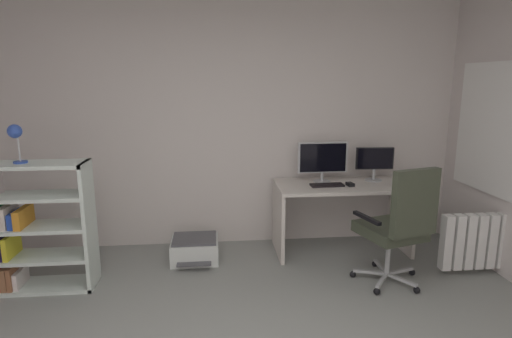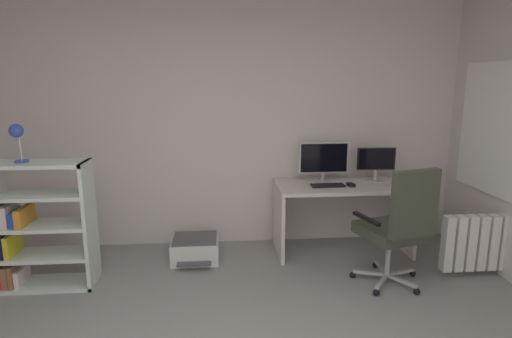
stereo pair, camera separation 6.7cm
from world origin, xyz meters
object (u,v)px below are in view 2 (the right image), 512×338
Objects in this scene: computer_mouse at (351,185)px; desk_lamp at (17,135)px; printer at (195,249)px; monitor_main at (324,159)px; office_chair at (399,224)px; desk at (342,203)px; bookshelf at (24,229)px; radiator at (492,242)px; monitor_secondary at (376,161)px; keyboard at (328,185)px.

desk_lamp is at bearing -178.64° from computer_mouse.
monitor_main is at bearing 8.94° from printer.
office_chair is at bearing -65.52° from monitor_main.
desk is 2.83× the size of printer.
printer is (-1.36, -0.21, -0.87)m from monitor_main.
desk is at bearing 10.20° from bookshelf.
desk is at bearing 113.57° from computer_mouse.
bookshelf is 1.18× the size of radiator.
printer is at bearing 168.34° from radiator.
monitor_main is at bearing 114.48° from office_chair.
office_chair is (0.25, -0.84, 0.06)m from desk.
computer_mouse is 0.10× the size of radiator.
desk is 3.43× the size of monitor_secondary.
desk is at bearing 106.19° from office_chair.
radiator is at bearing -25.35° from keyboard.
desk is 3.05m from bookshelf.
bookshelf is 2.30× the size of printer.
monitor_main reaches higher than desk.
computer_mouse is at bearing -39.71° from monitor_main.
radiator is (0.86, -0.79, -0.64)m from monitor_secondary.
keyboard is 1.51m from printer.
monitor_secondary is at bearing 11.06° from desk_lamp.
keyboard is (0.01, -0.18, -0.24)m from monitor_main.
radiator is (4.24, -0.14, -0.21)m from bookshelf.
desk_lamp reaches higher than radiator.
office_chair is at bearing -5.37° from bookshelf.
radiator is at bearing -28.63° from desk.
office_chair is at bearing -170.45° from radiator.
monitor_main is at bearing 13.27° from desk_lamp.
printer is (1.45, 0.44, -0.42)m from bookshelf.
office_chair is 0.98× the size of bookshelf.
monitor_main is 0.56× the size of radiator.
computer_mouse is at bearing -7.10° from keyboard.
radiator is (1.24, -0.68, -0.21)m from desk.
office_chair is (0.43, -0.78, -0.16)m from keyboard.
radiator is at bearing -33.48° from computer_mouse.
monitor_main reaches higher than printer.
computer_mouse is at bearing 8.51° from desk_lamp.
office_chair is at bearing -98.17° from monitor_secondary.
printer is at bearing 16.87° from bookshelf.
bookshelf is at bearing -169.80° from desk.
desk is 4.29× the size of desk_lamp.
desk_lamp is at bearing -168.94° from monitor_secondary.
monitor_main is at bearing 133.15° from computer_mouse.
monitor_main is 1.76m from radiator.
bookshelf is at bearing -172.75° from keyboard.
desk_lamp reaches higher than keyboard.
computer_mouse is (0.05, -0.09, 0.22)m from desk.
office_chair is (0.44, -0.96, -0.40)m from monitor_main.
monitor_secondary is 0.42× the size of radiator.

